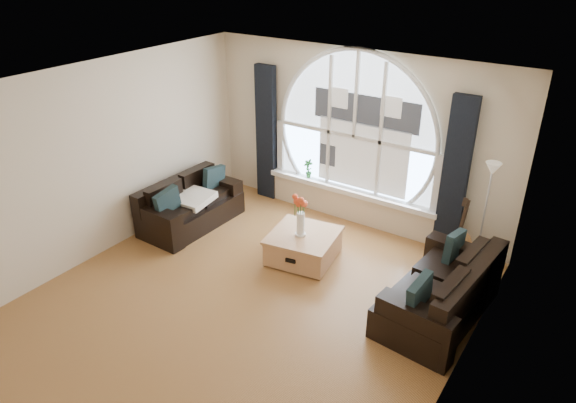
# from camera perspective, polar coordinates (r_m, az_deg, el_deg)

# --- Properties ---
(ground) EXTENTS (5.00, 5.50, 0.01)m
(ground) POSITION_cam_1_polar(r_m,az_deg,el_deg) (6.70, -4.37, -10.95)
(ground) COLOR brown
(ground) RESTS_ON ground
(ceiling) EXTENTS (5.00, 5.50, 0.01)m
(ceiling) POSITION_cam_1_polar(r_m,az_deg,el_deg) (5.49, -5.36, 11.95)
(ceiling) COLOR silver
(ceiling) RESTS_ON ground
(wall_back) EXTENTS (5.00, 0.01, 2.70)m
(wall_back) POSITION_cam_1_polar(r_m,az_deg,el_deg) (8.12, 7.35, 6.79)
(wall_back) COLOR beige
(wall_back) RESTS_ON ground
(wall_front) EXTENTS (5.00, 0.01, 2.70)m
(wall_front) POSITION_cam_1_polar(r_m,az_deg,el_deg) (4.55, -27.44, -13.95)
(wall_front) COLOR beige
(wall_front) RESTS_ON ground
(wall_left) EXTENTS (0.01, 5.50, 2.70)m
(wall_left) POSITION_cam_1_polar(r_m,az_deg,el_deg) (7.67, -19.70, 4.18)
(wall_left) COLOR beige
(wall_left) RESTS_ON ground
(wall_right) EXTENTS (0.01, 5.50, 2.70)m
(wall_right) POSITION_cam_1_polar(r_m,az_deg,el_deg) (5.02, 18.48, -7.97)
(wall_right) COLOR beige
(wall_right) RESTS_ON ground
(attic_slope) EXTENTS (0.92, 5.50, 0.72)m
(attic_slope) POSITION_cam_1_polar(r_m,az_deg,el_deg) (4.61, 16.72, 3.39)
(attic_slope) COLOR silver
(attic_slope) RESTS_ON ground
(arched_window) EXTENTS (2.60, 0.06, 2.15)m
(arched_window) POSITION_cam_1_polar(r_m,az_deg,el_deg) (8.00, 7.36, 8.58)
(arched_window) COLOR silver
(arched_window) RESTS_ON wall_back
(window_sill) EXTENTS (2.90, 0.22, 0.08)m
(window_sill) POSITION_cam_1_polar(r_m,az_deg,el_deg) (8.36, 6.70, 1.18)
(window_sill) COLOR white
(window_sill) RESTS_ON wall_back
(window_frame) EXTENTS (2.76, 0.08, 2.15)m
(window_frame) POSITION_cam_1_polar(r_m,az_deg,el_deg) (7.98, 7.26, 8.52)
(window_frame) COLOR white
(window_frame) RESTS_ON wall_back
(neighbor_house) EXTENTS (1.70, 0.02, 1.50)m
(neighbor_house) POSITION_cam_1_polar(r_m,az_deg,el_deg) (7.97, 8.23, 7.49)
(neighbor_house) COLOR silver
(neighbor_house) RESTS_ON wall_back
(curtain_left) EXTENTS (0.35, 0.12, 2.30)m
(curtain_left) POSITION_cam_1_polar(r_m,az_deg,el_deg) (8.87, -2.37, 7.36)
(curtain_left) COLOR black
(curtain_left) RESTS_ON ground
(curtain_right) EXTENTS (0.35, 0.12, 2.30)m
(curtain_right) POSITION_cam_1_polar(r_m,az_deg,el_deg) (7.56, 17.66, 2.54)
(curtain_right) COLOR black
(curtain_right) RESTS_ON ground
(sofa_left) EXTENTS (0.85, 1.65, 0.72)m
(sofa_left) POSITION_cam_1_polar(r_m,az_deg,el_deg) (8.34, -10.52, -0.02)
(sofa_left) COLOR black
(sofa_left) RESTS_ON ground
(sofa_right) EXTENTS (1.05, 1.84, 0.78)m
(sofa_right) POSITION_cam_1_polar(r_m,az_deg,el_deg) (6.52, 16.12, -8.97)
(sofa_right) COLOR black
(sofa_right) RESTS_ON ground
(coffee_chest) EXTENTS (1.03, 1.03, 0.44)m
(coffee_chest) POSITION_cam_1_polar(r_m,az_deg,el_deg) (7.41, 1.68, -4.75)
(coffee_chest) COLOR tan
(coffee_chest) RESTS_ON ground
(throw_blanket) EXTENTS (0.58, 0.58, 0.10)m
(throw_blanket) POSITION_cam_1_polar(r_m,az_deg,el_deg) (8.21, -10.28, 0.35)
(throw_blanket) COLOR silver
(throw_blanket) RESTS_ON sofa_left
(vase_flowers) EXTENTS (0.24, 0.24, 0.70)m
(vase_flowers) POSITION_cam_1_polar(r_m,az_deg,el_deg) (7.11, 1.39, -0.95)
(vase_flowers) COLOR white
(vase_flowers) RESTS_ON coffee_chest
(floor_lamp) EXTENTS (0.24, 0.24, 1.60)m
(floor_lamp) POSITION_cam_1_polar(r_m,az_deg,el_deg) (7.31, 20.44, -1.84)
(floor_lamp) COLOR #B2B2B2
(floor_lamp) RESTS_ON ground
(guitar) EXTENTS (0.41, 0.33, 1.06)m
(guitar) POSITION_cam_1_polar(r_m,az_deg,el_deg) (7.54, 18.40, -2.95)
(guitar) COLOR #97602C
(guitar) RESTS_ON ground
(potted_plant) EXTENTS (0.18, 0.13, 0.31)m
(potted_plant) POSITION_cam_1_polar(r_m,az_deg,el_deg) (8.62, 2.22, 3.60)
(potted_plant) COLOR #1E6023
(potted_plant) RESTS_ON window_sill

